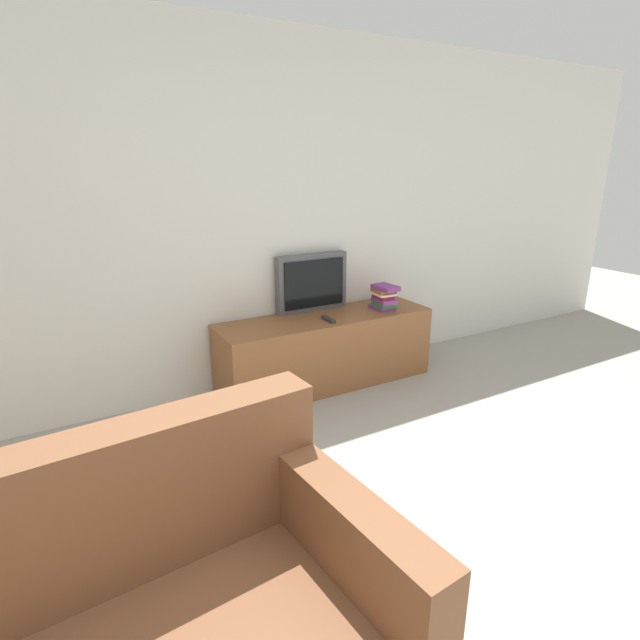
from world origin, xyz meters
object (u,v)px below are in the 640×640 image
at_px(book_stack, 384,297).
at_px(remote_on_stand, 328,319).
at_px(tv_stand, 326,350).
at_px(television, 312,283).

xyz_separation_m(book_stack, remote_on_stand, (-0.54, -0.05, -0.09)).
distance_m(tv_stand, book_stack, 0.63).
bearing_deg(remote_on_stand, book_stack, 4.86).
height_order(tv_stand, television, television).
bearing_deg(remote_on_stand, tv_stand, 68.66).
bearing_deg(television, tv_stand, -86.34).
bearing_deg(tv_stand, television, 93.66).
xyz_separation_m(television, book_stack, (0.52, -0.26, -0.13)).
bearing_deg(tv_stand, remote_on_stand, -111.34).
relative_size(tv_stand, book_stack, 7.66).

